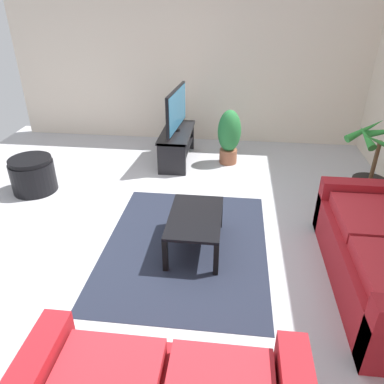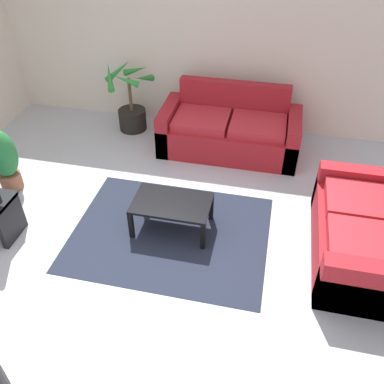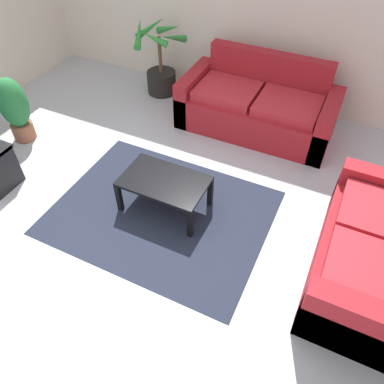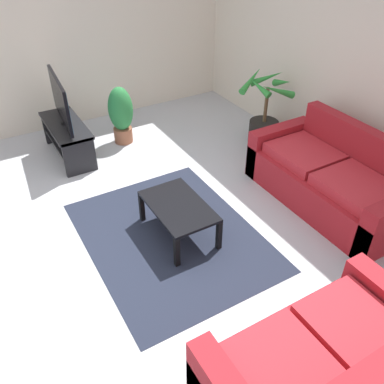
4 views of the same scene
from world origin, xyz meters
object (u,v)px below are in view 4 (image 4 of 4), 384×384
(tv, at_px, (60,100))
(potted_palm, at_px, (264,118))
(potted_plant_small, at_px, (121,113))
(coffee_table, at_px, (178,209))
(tv_stand, at_px, (67,135))
(couch_main, at_px, (331,180))
(couch_loveseat, at_px, (324,371))

(tv, height_order, potted_palm, tv)
(potted_plant_small, bearing_deg, coffee_table, -7.17)
(tv, xyz_separation_m, coffee_table, (2.21, 0.52, -0.50))
(tv_stand, bearing_deg, tv, 85.12)
(tv_stand, distance_m, tv, 0.51)
(tv_stand, xyz_separation_m, potted_plant_small, (-0.01, 0.80, 0.13))
(coffee_table, xyz_separation_m, potted_plant_small, (-2.22, 0.28, 0.12))
(couch_main, height_order, potted_plant_small, couch_main)
(couch_loveseat, height_order, potted_plant_small, couch_loveseat)
(tv, bearing_deg, tv_stand, -94.88)
(couch_main, bearing_deg, potted_palm, 170.40)
(couch_main, bearing_deg, coffee_table, -102.03)
(potted_palm, bearing_deg, couch_loveseat, -32.20)
(couch_loveseat, relative_size, tv, 1.53)
(tv_stand, bearing_deg, couch_loveseat, 7.33)
(couch_loveseat, height_order, potted_palm, potted_palm)
(couch_main, xyz_separation_m, tv_stand, (-2.59, -2.32, 0.02))
(couch_loveseat, xyz_separation_m, tv_stand, (-4.26, -0.55, 0.02))
(couch_loveseat, xyz_separation_m, coffee_table, (-2.05, -0.02, 0.03))
(potted_palm, distance_m, potted_plant_small, 2.06)
(tv, xyz_separation_m, potted_palm, (1.02, 2.59, -0.46))
(coffee_table, distance_m, potted_palm, 2.38)
(couch_main, distance_m, potted_plant_small, 3.01)
(potted_palm, relative_size, potted_plant_small, 1.22)
(coffee_table, relative_size, potted_plant_small, 1.02)
(tv_stand, height_order, tv, tv)
(coffee_table, height_order, potted_plant_small, potted_plant_small)
(couch_main, relative_size, tv, 1.82)
(potted_palm, bearing_deg, tv_stand, -111.52)
(couch_loveseat, bearing_deg, coffee_table, -179.37)
(couch_main, distance_m, couch_loveseat, 2.43)
(tv_stand, relative_size, tv, 1.03)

